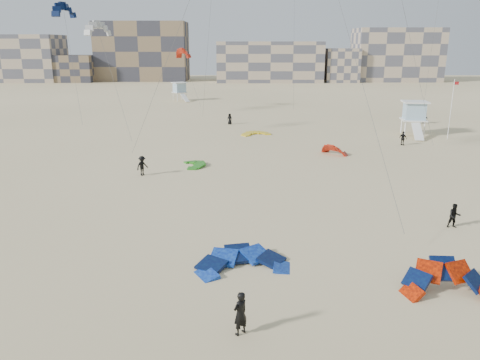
{
  "coord_description": "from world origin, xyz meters",
  "views": [
    {
      "loc": [
        1.4,
        -19.99,
        11.24
      ],
      "look_at": [
        1.32,
        6.0,
        3.67
      ],
      "focal_mm": 35.0,
      "sensor_mm": 36.0,
      "label": 1
    }
  ],
  "objects_px": {
    "kite_ground_orange": "(446,294)",
    "lifeguard_tower_near": "(414,118)",
    "kite_ground_blue": "(243,267)",
    "kitesurfer_main": "(240,313)"
  },
  "relations": [
    {
      "from": "kite_ground_orange",
      "to": "lifeguard_tower_near",
      "type": "relative_size",
      "value": 0.65
    },
    {
      "from": "kite_ground_blue",
      "to": "kitesurfer_main",
      "type": "height_order",
      "value": "kitesurfer_main"
    },
    {
      "from": "kite_ground_orange",
      "to": "kitesurfer_main",
      "type": "distance_m",
      "value": 10.19
    },
    {
      "from": "kite_ground_orange",
      "to": "kitesurfer_main",
      "type": "xyz_separation_m",
      "value": [
        -9.63,
        -3.19,
        0.93
      ]
    },
    {
      "from": "kite_ground_blue",
      "to": "kite_ground_orange",
      "type": "relative_size",
      "value": 1.24
    },
    {
      "from": "lifeguard_tower_near",
      "to": "kite_ground_orange",
      "type": "bearing_deg",
      "value": -99.72
    },
    {
      "from": "kite_ground_orange",
      "to": "kitesurfer_main",
      "type": "height_order",
      "value": "kite_ground_orange"
    },
    {
      "from": "kitesurfer_main",
      "to": "kite_ground_blue",
      "type": "bearing_deg",
      "value": -134.41
    },
    {
      "from": "kitesurfer_main",
      "to": "lifeguard_tower_near",
      "type": "bearing_deg",
      "value": -160.28
    },
    {
      "from": "kite_ground_blue",
      "to": "lifeguard_tower_near",
      "type": "xyz_separation_m",
      "value": [
        21.9,
        37.24,
        2.14
      ]
    }
  ]
}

